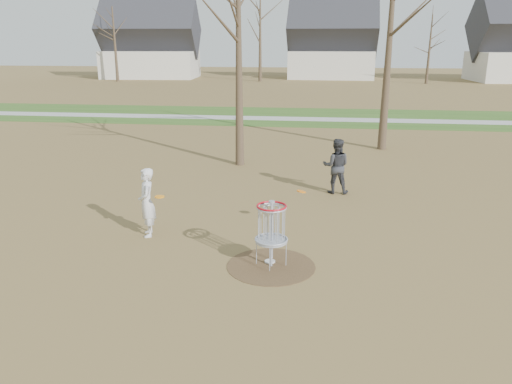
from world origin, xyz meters
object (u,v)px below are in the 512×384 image
player_standing (147,203)px  disc_grounded (270,261)px  disc_golf_basket (271,224)px  player_throwing (336,166)px

player_standing → disc_grounded: bearing=49.8°
disc_golf_basket → disc_grounded: bearing=102.9°
player_standing → player_throwing: bearing=113.0°
player_throwing → disc_grounded: size_ratio=7.47×
player_standing → disc_grounded: 3.27m
disc_grounded → disc_golf_basket: (0.04, -0.18, 0.89)m
player_standing → disc_golf_basket: 3.29m
player_throwing → player_standing: bearing=44.3°
disc_golf_basket → player_standing: bearing=156.5°
player_standing → disc_golf_basket: bearing=47.0°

